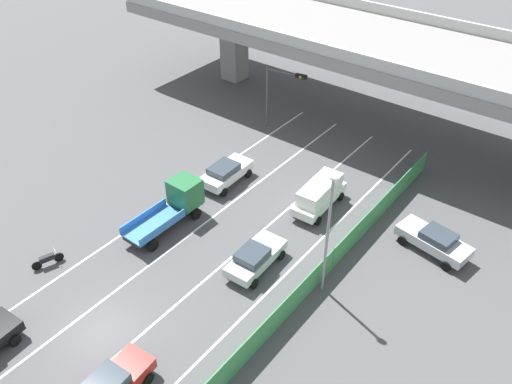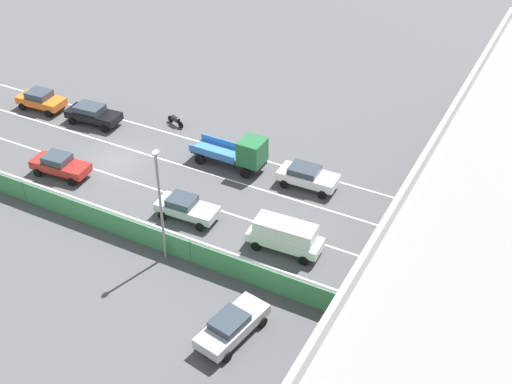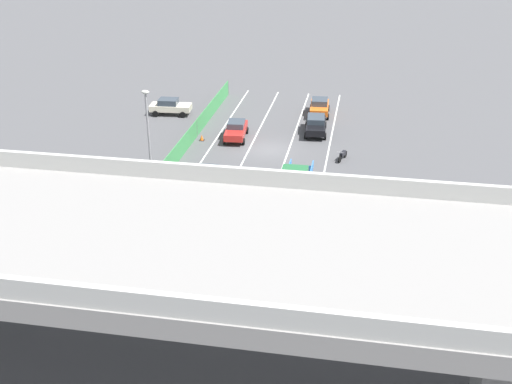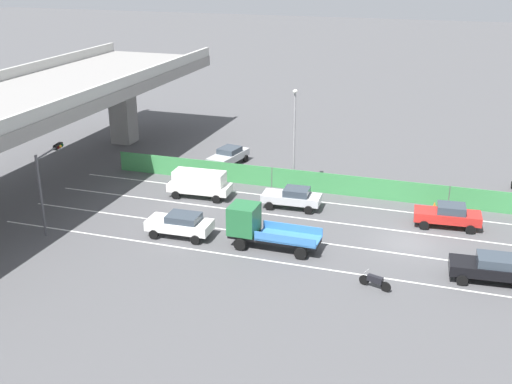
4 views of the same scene
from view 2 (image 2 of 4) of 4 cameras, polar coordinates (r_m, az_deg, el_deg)
ground_plane at (r=53.41m, az=-11.84°, el=2.68°), size 300.00×300.00×0.00m
lane_line_left_edge at (r=54.58m, az=-4.53°, el=4.19°), size 0.14×45.40×0.01m
lane_line_mid_left at (r=52.10m, az=-6.58°, el=2.36°), size 0.14×45.40×0.01m
lane_line_mid_right at (r=49.75m, az=-8.81°, el=0.34°), size 0.14×45.40×0.01m
lane_line_right_edge at (r=47.55m, az=-11.26°, el=-1.86°), size 0.14×45.40×0.01m
green_fence at (r=45.90m, az=-12.85°, el=-2.36°), size 0.10×41.50×1.67m
car_sedan_black at (r=58.30m, az=-13.67°, el=6.47°), size 2.35×4.82×1.62m
car_van_white at (r=43.06m, az=2.49°, el=-3.63°), size 2.17×4.93×2.10m
car_sedan_silver at (r=46.11m, az=-5.95°, el=-1.28°), size 2.17×4.41×1.56m
car_sedan_white at (r=48.97m, az=4.37°, el=1.37°), size 2.18×4.41×1.60m
car_taxi_orange at (r=61.74m, az=-17.76°, el=7.48°), size 2.24×4.31×1.68m
car_sedan_red at (r=52.17m, az=-16.28°, el=2.25°), size 2.26×4.61×1.66m
flatbed_truck_blue at (r=50.52m, az=-1.23°, el=3.31°), size 2.20×5.91×2.73m
motorcycle at (r=57.00m, az=-6.83°, el=6.05°), size 0.81×1.89×0.93m
parked_wagon_silver at (r=37.82m, az=-2.06°, el=-11.21°), size 4.88×2.65×1.58m
traffic_light at (r=46.44m, az=15.37°, el=2.51°), size 3.62×0.76×5.66m
street_lamp at (r=40.58m, az=-8.16°, el=-0.39°), size 0.60×0.36×8.04m
traffic_cone at (r=50.15m, az=-17.55°, el=-0.41°), size 0.47×0.47×0.56m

